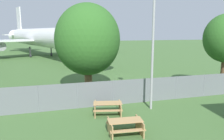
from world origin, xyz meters
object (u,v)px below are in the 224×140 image
object	(u,v)px
picnic_bench_near_cabin	(108,107)
tree_left_of_cabin	(88,40)
airplane	(42,38)
picnic_bench_open_grass	(125,125)

from	to	relation	value
picnic_bench_near_cabin	tree_left_of_cabin	xyz separation A→B (m)	(-0.27, 5.35, 4.04)
airplane	picnic_bench_open_grass	size ratio (longest dim) A/B	23.10
picnic_bench_near_cabin	picnic_bench_open_grass	world-z (taller)	same
airplane	picnic_bench_near_cabin	bearing A→B (deg)	-13.11
picnic_bench_open_grass	tree_left_of_cabin	xyz separation A→B (m)	(-0.41, 8.26, 4.04)
tree_left_of_cabin	airplane	bearing A→B (deg)	98.38
picnic_bench_near_cabin	picnic_bench_open_grass	bearing A→B (deg)	-87.17
picnic_bench_near_cabin	tree_left_of_cabin	distance (m)	6.72
airplane	picnic_bench_open_grass	bearing A→B (deg)	-13.48
airplane	tree_left_of_cabin	xyz separation A→B (m)	(4.23, -28.72, 0.55)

